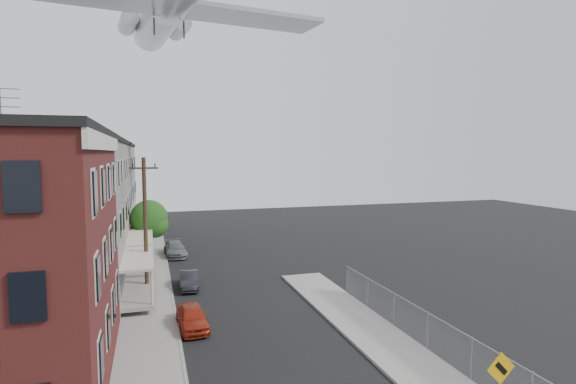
% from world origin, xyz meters
% --- Properties ---
extents(sidewalk_left, '(3.00, 62.00, 0.12)m').
position_xyz_m(sidewalk_left, '(-5.50, 24.00, 0.06)').
color(sidewalk_left, gray).
rests_on(sidewalk_left, ground).
extents(sidewalk_right, '(3.00, 26.00, 0.12)m').
position_xyz_m(sidewalk_right, '(5.50, 6.00, 0.06)').
color(sidewalk_right, gray).
rests_on(sidewalk_right, ground).
extents(curb_left, '(0.15, 62.00, 0.14)m').
position_xyz_m(curb_left, '(-4.05, 24.00, 0.07)').
color(curb_left, gray).
rests_on(curb_left, ground).
extents(curb_right, '(0.15, 26.00, 0.14)m').
position_xyz_m(curb_right, '(4.05, 6.00, 0.07)').
color(curb_right, gray).
rests_on(curb_right, ground).
extents(row_house_a, '(11.98, 7.00, 10.30)m').
position_xyz_m(row_house_a, '(-11.96, 16.50, 5.13)').
color(row_house_a, '#60605E').
rests_on(row_house_a, ground).
extents(row_house_b, '(11.98, 7.00, 10.30)m').
position_xyz_m(row_house_b, '(-11.96, 23.50, 5.13)').
color(row_house_b, '#746B5C').
rests_on(row_house_b, ground).
extents(row_house_c, '(11.98, 7.00, 10.30)m').
position_xyz_m(row_house_c, '(-11.96, 30.50, 5.13)').
color(row_house_c, '#60605E').
rests_on(row_house_c, ground).
extents(row_house_d, '(11.98, 7.00, 10.30)m').
position_xyz_m(row_house_d, '(-11.96, 37.50, 5.13)').
color(row_house_d, '#746B5C').
rests_on(row_house_d, ground).
extents(row_house_e, '(11.98, 7.00, 10.30)m').
position_xyz_m(row_house_e, '(-11.96, 44.50, 5.13)').
color(row_house_e, '#60605E').
rests_on(row_house_e, ground).
extents(chainlink_fence, '(0.06, 18.06, 1.90)m').
position_xyz_m(chainlink_fence, '(7.00, 5.00, 1.00)').
color(chainlink_fence, gray).
rests_on(chainlink_fence, ground).
extents(warning_sign, '(1.10, 0.11, 2.80)m').
position_xyz_m(warning_sign, '(5.60, -1.03, 1.88)').
color(warning_sign, '#515156').
rests_on(warning_sign, ground).
extents(utility_pole, '(1.80, 0.26, 9.00)m').
position_xyz_m(utility_pole, '(-5.60, 18.00, 4.67)').
color(utility_pole, black).
rests_on(utility_pole, ground).
extents(street_tree, '(3.22, 3.20, 5.20)m').
position_xyz_m(street_tree, '(-5.27, 27.92, 3.45)').
color(street_tree, black).
rests_on(street_tree, ground).
extents(car_near, '(1.65, 3.68, 1.23)m').
position_xyz_m(car_near, '(-3.30, 11.02, 0.61)').
color(car_near, '#9F2914').
rests_on(car_near, ground).
extents(car_mid, '(1.40, 3.50, 1.13)m').
position_xyz_m(car_mid, '(-2.84, 18.33, 0.57)').
color(car_mid, black).
rests_on(car_mid, ground).
extents(car_far, '(1.99, 4.43, 1.26)m').
position_xyz_m(car_far, '(-3.22, 28.53, 0.63)').
color(car_far, slate).
rests_on(car_far, ground).
extents(airplane, '(24.71, 28.22, 8.12)m').
position_xyz_m(airplane, '(-3.33, 26.63, 21.59)').
color(airplane, white).
rests_on(airplane, ground).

